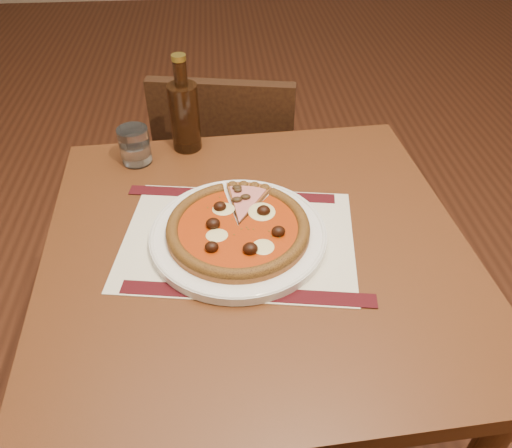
{
  "coord_description": "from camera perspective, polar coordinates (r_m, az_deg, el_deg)",
  "views": [
    {
      "loc": [
        -0.56,
        -1.75,
        1.4
      ],
      "look_at": [
        -0.5,
        -1.04,
        0.78
      ],
      "focal_mm": 35.0,
      "sensor_mm": 36.0,
      "label": 1
    }
  ],
  "objects": [
    {
      "name": "table",
      "position": [
        1.02,
        0.09,
        -6.31
      ],
      "size": [
        0.84,
        0.84,
        0.75
      ],
      "rotation": [
        0.0,
        0.0,
        0.06
      ],
      "color": "#5B2A15",
      "rests_on": "ground"
    },
    {
      "name": "chair_far",
      "position": [
        1.6,
        -3.02,
        5.74
      ],
      "size": [
        0.46,
        0.46,
        0.84
      ],
      "rotation": [
        0.0,
        0.0,
        2.96
      ],
      "color": "black",
      "rests_on": "ground"
    },
    {
      "name": "placemat",
      "position": [
        0.96,
        -2.02,
        -1.72
      ],
      "size": [
        0.48,
        0.38,
        0.0
      ],
      "primitive_type": "cube",
      "rotation": [
        0.0,
        0.0,
        -0.15
      ],
      "color": "beige",
      "rests_on": "table"
    },
    {
      "name": "plate",
      "position": [
        0.95,
        -2.03,
        -1.28
      ],
      "size": [
        0.34,
        0.34,
        0.02
      ],
      "primitive_type": "cylinder",
      "color": "white",
      "rests_on": "placemat"
    },
    {
      "name": "pizza",
      "position": [
        0.94,
        -2.06,
        -0.39
      ],
      "size": [
        0.27,
        0.27,
        0.04
      ],
      "color": "#A76028",
      "rests_on": "plate"
    },
    {
      "name": "ham_slice",
      "position": [
        1.0,
        -0.63,
        2.51
      ],
      "size": [
        0.09,
        0.13,
        0.02
      ],
      "rotation": [
        0.0,
        0.0,
        1.35
      ],
      "color": "#A76028",
      "rests_on": "plate"
    },
    {
      "name": "water_glass",
      "position": [
        1.18,
        -13.7,
        8.71
      ],
      "size": [
        0.07,
        0.07,
        0.08
      ],
      "primitive_type": "cylinder",
      "rotation": [
        0.0,
        0.0,
        0.01
      ],
      "color": "white",
      "rests_on": "table"
    },
    {
      "name": "bottle",
      "position": [
        1.19,
        -8.18,
        12.36
      ],
      "size": [
        0.07,
        0.07,
        0.23
      ],
      "color": "#311A0C",
      "rests_on": "table"
    }
  ]
}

